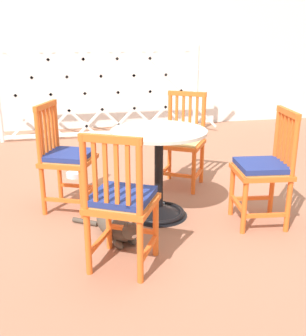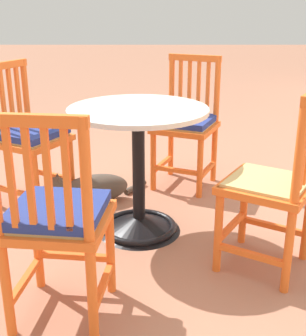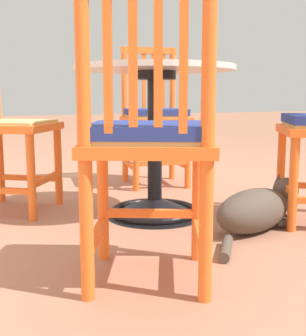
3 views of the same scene
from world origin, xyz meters
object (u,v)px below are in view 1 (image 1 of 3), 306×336
orange_chair_facing_out (121,203)px  tabby_cat (116,227)px  orange_chair_near_fence (182,143)px  orange_chair_tucked_in (264,170)px  pet_water_bowl (74,175)px  orange_chair_by_planter (66,159)px  cafe_table (159,183)px

orange_chair_facing_out → tabby_cat: orange_chair_facing_out is taller
orange_chair_facing_out → orange_chair_near_fence: size_ratio=1.00×
orange_chair_tucked_in → orange_chair_near_fence: (-0.38, 0.96, -0.01)m
orange_chair_tucked_in → pet_water_bowl: (-1.43, 1.42, -0.42)m
orange_chair_near_fence → pet_water_bowl: (-1.04, 0.46, -0.41)m
orange_chair_by_planter → orange_chair_near_fence: same height
orange_chair_by_planter → tabby_cat: bearing=-62.9°
cafe_table → orange_chair_by_planter: bearing=156.7°
pet_water_bowl → orange_chair_facing_out: bearing=-81.9°
cafe_table → orange_chair_by_planter: orange_chair_by_planter is taller
cafe_table → orange_chair_near_fence: bearing=59.7°
orange_chair_facing_out → orange_chair_tucked_in: 1.24m
pet_water_bowl → orange_chair_tucked_in: bearing=-44.9°
tabby_cat → orange_chair_near_fence: bearing=51.9°
cafe_table → orange_chair_near_fence: (0.38, 0.65, 0.15)m
tabby_cat → pet_water_bowl: 1.48m
cafe_table → pet_water_bowl: cafe_table is taller
orange_chair_facing_out → pet_water_bowl: 1.90m
cafe_table → pet_water_bowl: 1.33m
orange_chair_facing_out → pet_water_bowl: bearing=98.1°
orange_chair_facing_out → orange_chair_tucked_in: bearing=19.3°
orange_chair_tucked_in → pet_water_bowl: orange_chair_tucked_in is taller
orange_chair_near_fence → tabby_cat: (-0.78, -0.99, -0.34)m
orange_chair_facing_out → pet_water_bowl: size_ratio=5.36×
orange_chair_tucked_in → tabby_cat: bearing=-178.3°
orange_chair_tucked_in → tabby_cat: 1.21m
orange_chair_tucked_in → orange_chair_facing_out: bearing=-160.7°
orange_chair_near_fence → cafe_table: bearing=-120.3°
orange_chair_near_fence → tabby_cat: orange_chair_near_fence is taller
orange_chair_near_fence → tabby_cat: bearing=-128.1°
orange_chair_by_planter → orange_chair_tucked_in: same height
orange_chair_facing_out → orange_chair_tucked_in: (1.17, 0.41, 0.00)m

